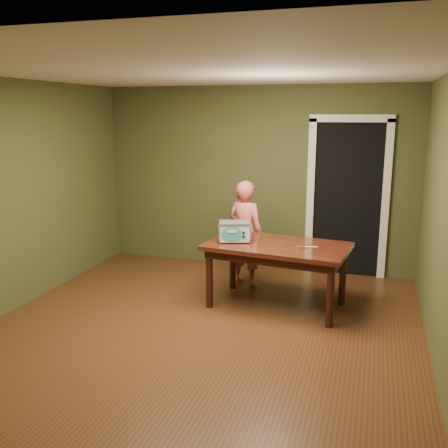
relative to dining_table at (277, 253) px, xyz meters
name	(u,v)px	position (x,y,z in m)	size (l,w,h in m)	color
floor	(197,335)	(-0.62, -1.02, -0.65)	(5.00, 5.00, 0.00)	#573119
room_shell	(194,168)	(-0.62, -1.02, 1.06)	(4.52, 5.02, 2.61)	#474C28
doorway	(349,196)	(0.68, 1.76, 0.41)	(1.10, 0.66, 2.25)	black
dining_table	(277,253)	(0.00, 0.00, 0.00)	(1.69, 1.08, 0.75)	#350F0C
toy_oven	(234,231)	(-0.51, -0.01, 0.23)	(0.43, 0.35, 0.23)	#4C4F54
baking_pan	(300,247)	(0.28, -0.09, 0.11)	(0.10, 0.10, 0.02)	silver
spatula	(309,247)	(0.37, -0.03, 0.10)	(0.18, 0.03, 0.01)	#F5EB6A
child	(246,233)	(-0.54, 0.62, 0.04)	(0.51, 0.33, 1.39)	#DB5A5E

